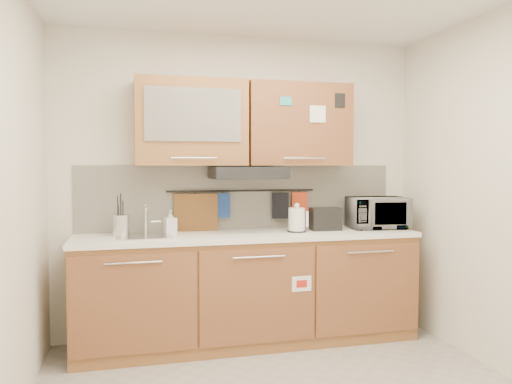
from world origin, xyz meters
TOP-DOWN VIEW (x-y plane):
  - wall_back at (0.00, 1.50)m, footprint 3.20×0.00m
  - wall_left at (-1.60, 0.00)m, footprint 0.00×3.00m
  - base_cabinet at (0.00, 1.19)m, footprint 2.80×0.64m
  - countertop at (0.00, 1.19)m, footprint 2.82×0.62m
  - backsplash at (0.00, 1.49)m, footprint 2.80×0.02m
  - upper_cabinets at (-0.00, 1.32)m, footprint 1.82×0.37m
  - range_hood at (0.00, 1.25)m, footprint 0.60×0.46m
  - sink at (-0.85, 1.21)m, footprint 0.42×0.40m
  - utensil_rail at (0.00, 1.45)m, footprint 1.30×0.02m
  - utensil_crock at (-1.02, 1.28)m, footprint 0.16×0.16m
  - kettle at (0.41, 1.17)m, footprint 0.18×0.17m
  - toaster at (0.69, 1.23)m, footprint 0.27×0.17m
  - microwave at (1.19, 1.23)m, footprint 0.53×0.38m
  - soap_bottle at (-0.63, 1.30)m, footprint 0.11×0.11m
  - cutting_board at (-0.41, 1.44)m, footprint 0.37×0.07m
  - oven_mitt at (-0.18, 1.44)m, footprint 0.13×0.04m
  - dark_pouch at (0.35, 1.44)m, footprint 0.15×0.09m
  - pot_holder at (0.52, 1.44)m, footprint 0.14×0.04m

SIDE VIEW (x-z plane):
  - base_cabinet at x=0.00m, z-range -0.03..0.85m
  - countertop at x=0.00m, z-range 0.88..0.92m
  - sink at x=-0.85m, z-range 0.79..1.05m
  - utensil_crock at x=-1.02m, z-range 0.84..1.18m
  - cutting_board at x=-0.41m, z-range 0.78..1.24m
  - kettle at x=0.41m, z-range 0.89..1.14m
  - toaster at x=0.69m, z-range 0.92..1.12m
  - soap_bottle at x=-0.63m, z-range 0.92..1.12m
  - microwave at x=1.19m, z-range 0.92..1.20m
  - dark_pouch at x=0.35m, z-range 1.01..1.24m
  - oven_mitt at x=-0.18m, z-range 1.03..1.24m
  - pot_holder at x=0.52m, z-range 1.06..1.24m
  - backsplash at x=0.00m, z-range 0.92..1.48m
  - utensil_rail at x=0.00m, z-range 1.25..1.27m
  - wall_left at x=-1.60m, z-range -0.20..2.80m
  - wall_back at x=0.00m, z-range -0.30..2.90m
  - range_hood at x=0.00m, z-range 1.37..1.47m
  - upper_cabinets at x=0.00m, z-range 1.48..2.18m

